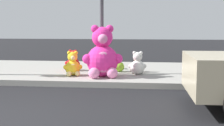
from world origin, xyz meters
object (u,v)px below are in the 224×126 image
Objects in this scene: plush_tan at (102,61)px; plush_pink_large at (102,56)px; plush_lime at (119,65)px; plush_brown at (137,65)px; sign_pole at (102,14)px; plush_red at (73,62)px; plush_white at (137,65)px; plush_yellow at (73,66)px.

plush_pink_large is at bearing -80.49° from plush_tan.
plush_lime is at bearing 70.83° from plush_pink_large.
plush_lime is at bearing -179.57° from plush_brown.
sign_pole reaches higher than plush_lime.
plush_lime is 1.43m from plush_red.
plush_white is (1.02, -0.05, -1.44)m from sign_pole.
plush_lime is at bearing 36.70° from plush_yellow.
plush_brown is 0.77× the size of plush_white.
plush_white is at bearing -38.63° from plush_lime.
plush_pink_large is 1.10m from plush_white.
plush_lime is 0.75× the size of plush_tan.
plush_pink_large is at bearing -131.25° from plush_brown.
plush_brown is 0.74× the size of plush_yellow.
sign_pole is 1.75m from plush_tan.
sign_pole is at bearing -80.88° from plush_tan.
sign_pole reaches higher than plush_pink_large.
plush_red is (-1.08, 1.08, -0.30)m from plush_pink_large.
plush_pink_large reaches higher than plush_tan.
sign_pole is at bearing 33.16° from plush_yellow.
plush_brown is at bearing 95.05° from plush_white.
sign_pole is at bearing -138.15° from plush_lime.
plush_red reaches higher than plush_lime.
plush_red is at bearing -148.83° from plush_tan.
plush_tan is (-0.61, 0.58, 0.06)m from plush_lime.
plush_yellow is at bearing -152.62° from plush_brown.
plush_lime is at bearing 141.37° from plush_white.
sign_pole is 1.76m from plush_white.
plush_tan is 1.58m from plush_yellow.
sign_pole is 4.72× the size of plush_yellow.
plush_yellow is at bearing 172.69° from plush_pink_large.
plush_yellow reaches higher than plush_lime.
plush_yellow is (-1.76, -0.43, 0.01)m from plush_white.
plush_pink_large is 1.56m from plush_red.
plush_tan is (-0.26, 1.58, -0.30)m from plush_pink_large.
plush_white is at bearing 30.45° from plush_pink_large.
plush_white reaches higher than plush_lime.
plush_tan is at bearing 136.32° from plush_lime.
plush_white is at bearing -41.34° from plush_tan.
plush_brown is (0.98, 0.41, -1.50)m from sign_pole.
plush_white is (0.04, -0.46, 0.06)m from plush_brown.
plush_brown is 0.47m from plush_white.
plush_lime is at bearing -43.68° from plush_tan.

